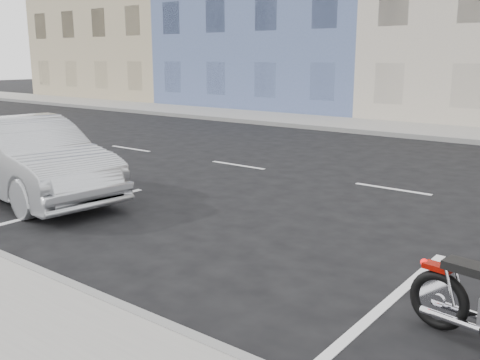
# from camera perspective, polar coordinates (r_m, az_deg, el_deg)

# --- Properties ---
(sidewalk_far) EXTENTS (80.00, 3.40, 0.15)m
(sidewalk_far) POSITION_cam_1_polar(r_m,az_deg,el_deg) (20.33, 17.49, 5.18)
(sidewalk_far) COLOR gray
(sidewalk_far) RESTS_ON ground
(curb_far) EXTENTS (80.00, 0.12, 0.16)m
(curb_far) POSITION_cam_1_polar(r_m,az_deg,el_deg) (18.76, 15.64, 4.72)
(curb_far) COLOR gray
(curb_far) RESTS_ON ground
(bldg_far_west) EXTENTS (12.00, 12.00, 12.00)m
(bldg_far_west) POSITION_cam_1_polar(r_m,az_deg,el_deg) (38.73, -9.05, 17.81)
(bldg_far_west) COLOR tan
(bldg_far_west) RESTS_ON ground
(sedan_silver) EXTENTS (4.74, 2.10, 1.51)m
(sedan_silver) POSITION_cam_1_polar(r_m,az_deg,el_deg) (10.81, -21.71, 2.16)
(sedan_silver) COLOR #AAAEB2
(sedan_silver) RESTS_ON ground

